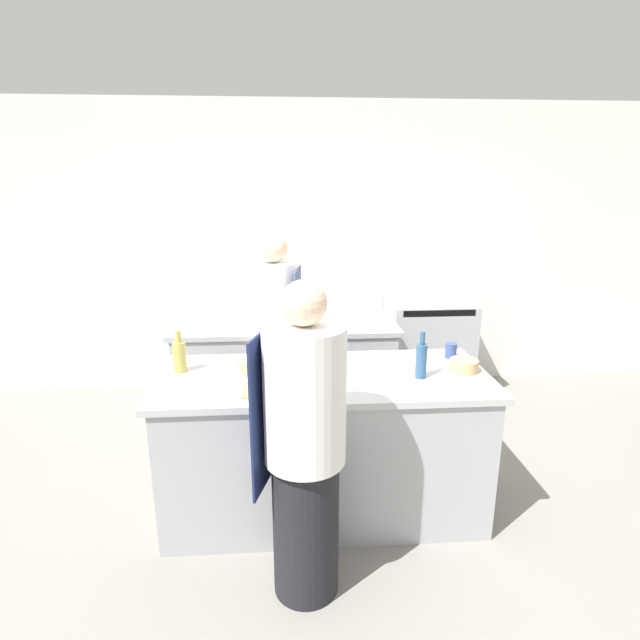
% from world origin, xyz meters
% --- Properties ---
extents(ground_plane, '(16.00, 16.00, 0.00)m').
position_xyz_m(ground_plane, '(0.00, 0.00, 0.00)').
color(ground_plane, gray).
extents(wall_back, '(8.00, 0.06, 2.80)m').
position_xyz_m(wall_back, '(0.00, 2.13, 1.40)').
color(wall_back, silver).
rests_on(wall_back, ground_plane).
extents(prep_counter, '(2.02, 0.84, 0.93)m').
position_xyz_m(prep_counter, '(0.00, 0.00, 0.46)').
color(prep_counter, '#A8AAAF').
rests_on(prep_counter, ground_plane).
extents(pass_counter, '(1.85, 0.73, 0.93)m').
position_xyz_m(pass_counter, '(-0.23, 1.18, 0.46)').
color(pass_counter, '#A8AAAF').
rests_on(pass_counter, ground_plane).
extents(oven_range, '(0.79, 0.61, 0.94)m').
position_xyz_m(oven_range, '(1.18, 1.77, 0.47)').
color(oven_range, '#A8AAAF').
rests_on(oven_range, ground_plane).
extents(chef_at_prep_near, '(0.45, 0.44, 1.65)m').
position_xyz_m(chef_at_prep_near, '(-0.15, -0.67, 0.82)').
color(chef_at_prep_near, black).
rests_on(chef_at_prep_near, ground_plane).
extents(chef_at_stove, '(0.38, 0.36, 1.72)m').
position_xyz_m(chef_at_stove, '(-0.31, 0.73, 0.87)').
color(chef_at_stove, black).
rests_on(chef_at_stove, ground_plane).
extents(bottle_olive_oil, '(0.06, 0.06, 0.20)m').
position_xyz_m(bottle_olive_oil, '(-0.06, 0.28, 1.00)').
color(bottle_olive_oil, '#19471E').
rests_on(bottle_olive_oil, prep_counter).
extents(bottle_vinegar, '(0.07, 0.07, 0.29)m').
position_xyz_m(bottle_vinegar, '(0.57, -0.08, 1.04)').
color(bottle_vinegar, '#2D5175').
rests_on(bottle_vinegar, prep_counter).
extents(bottle_wine, '(0.08, 0.08, 0.27)m').
position_xyz_m(bottle_wine, '(-0.88, 0.12, 1.03)').
color(bottle_wine, '#B2A84C').
rests_on(bottle_wine, prep_counter).
extents(bowl_mixing_large, '(0.16, 0.16, 0.08)m').
position_xyz_m(bowl_mixing_large, '(-0.44, 0.08, 0.96)').
color(bowl_mixing_large, tan).
rests_on(bowl_mixing_large, prep_counter).
extents(bowl_prep_small, '(0.17, 0.17, 0.07)m').
position_xyz_m(bowl_prep_small, '(0.87, -0.00, 0.96)').
color(bowl_prep_small, tan).
rests_on(bowl_prep_small, prep_counter).
extents(cup, '(0.08, 0.08, 0.10)m').
position_xyz_m(cup, '(0.87, 0.24, 0.98)').
color(cup, '#33477F').
rests_on(cup, prep_counter).
extents(cutting_board, '(0.32, 0.22, 0.01)m').
position_xyz_m(cutting_board, '(-0.32, -0.21, 0.93)').
color(cutting_board, tan).
rests_on(cutting_board, prep_counter).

